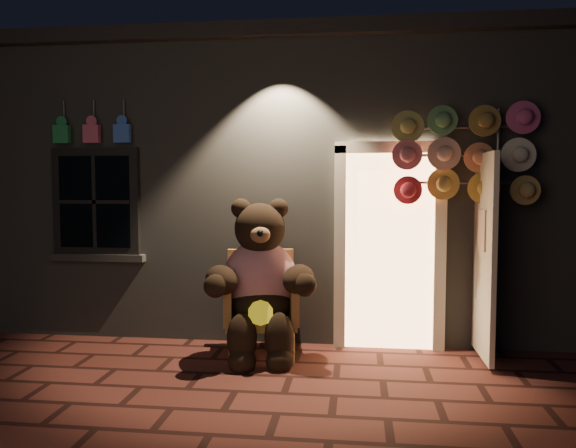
# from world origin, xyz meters

# --- Properties ---
(ground) EXTENTS (60.00, 60.00, 0.00)m
(ground) POSITION_xyz_m (0.00, 0.00, 0.00)
(ground) COLOR #552620
(ground) RESTS_ON ground
(shop_building) EXTENTS (7.30, 5.95, 3.51)m
(shop_building) POSITION_xyz_m (0.00, 3.99, 1.74)
(shop_building) COLOR slate
(shop_building) RESTS_ON ground
(wicker_armchair) EXTENTS (0.83, 0.77, 1.06)m
(wicker_armchair) POSITION_xyz_m (0.04, 1.08, 0.53)
(wicker_armchair) COLOR #9F733D
(wicker_armchair) RESTS_ON ground
(teddy_bear) EXTENTS (1.18, 1.01, 1.65)m
(teddy_bear) POSITION_xyz_m (0.05, 0.95, 0.77)
(teddy_bear) COLOR #AE122C
(teddy_bear) RESTS_ON ground
(hat_rack) EXTENTS (1.43, 0.22, 2.52)m
(hat_rack) POSITION_xyz_m (2.07, 1.28, 2.02)
(hat_rack) COLOR #59595E
(hat_rack) RESTS_ON ground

